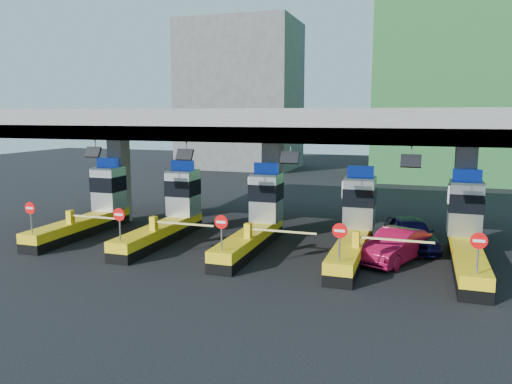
% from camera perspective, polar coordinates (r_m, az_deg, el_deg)
% --- Properties ---
extents(ground, '(120.00, 120.00, 0.00)m').
position_cam_1_polar(ground, '(25.86, -0.02, -6.23)').
color(ground, black).
rests_on(ground, ground).
extents(toll_canopy, '(28.00, 12.09, 7.00)m').
position_cam_1_polar(toll_canopy, '(27.71, 1.87, 7.62)').
color(toll_canopy, slate).
rests_on(toll_canopy, ground).
extents(toll_lane_far_left, '(4.43, 8.00, 4.16)m').
position_cam_1_polar(toll_lane_far_left, '(30.38, -18.05, -1.69)').
color(toll_lane_far_left, black).
rests_on(toll_lane_far_left, ground).
extents(toll_lane_left, '(4.43, 8.00, 4.16)m').
position_cam_1_polar(toll_lane_left, '(27.73, -9.69, -2.36)').
color(toll_lane_left, black).
rests_on(toll_lane_left, ground).
extents(toll_lane_center, '(4.43, 8.00, 4.16)m').
position_cam_1_polar(toll_lane_center, '(25.79, 0.18, -3.08)').
color(toll_lane_center, black).
rests_on(toll_lane_center, ground).
extents(toll_lane_right, '(4.43, 8.00, 4.16)m').
position_cam_1_polar(toll_lane_right, '(24.73, 11.28, -3.78)').
color(toll_lane_right, black).
rests_on(toll_lane_right, ground).
extents(toll_lane_far_right, '(4.43, 8.00, 4.16)m').
position_cam_1_polar(toll_lane_far_right, '(24.65, 22.92, -4.37)').
color(toll_lane_far_right, black).
rests_on(toll_lane_far_right, ground).
extents(bg_building_scaffold, '(18.00, 12.00, 28.00)m').
position_cam_1_polar(bg_building_scaffold, '(56.30, 23.33, 15.60)').
color(bg_building_scaffold, '#1E5926').
rests_on(bg_building_scaffold, ground).
extents(bg_building_concrete, '(14.00, 10.00, 18.00)m').
position_cam_1_polar(bg_building_concrete, '(63.61, -1.77, 10.94)').
color(bg_building_concrete, '#4C4C49').
rests_on(bg_building_concrete, ground).
extents(van, '(3.28, 5.07, 1.61)m').
position_cam_1_polar(van, '(26.46, 17.32, -4.50)').
color(van, black).
rests_on(van, ground).
extents(red_car, '(3.27, 4.79, 1.49)m').
position_cam_1_polar(red_car, '(23.99, 15.65, -5.94)').
color(red_car, maroon).
rests_on(red_car, ground).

